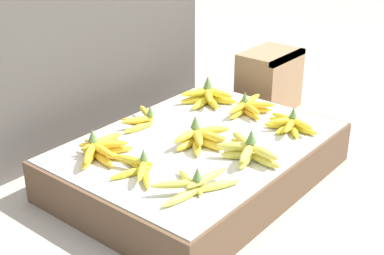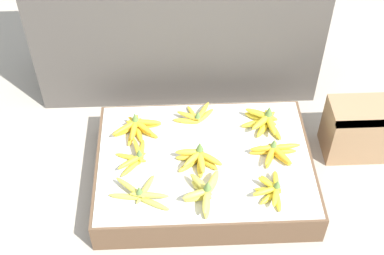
{
  "view_description": "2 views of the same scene",
  "coord_description": "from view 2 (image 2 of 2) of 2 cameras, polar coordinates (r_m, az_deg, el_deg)",
  "views": [
    {
      "loc": [
        -1.33,
        -1.05,
        0.98
      ],
      "look_at": [
        -0.06,
        -0.01,
        0.23
      ],
      "focal_mm": 50.0,
      "sensor_mm": 36.0,
      "label": 1
    },
    {
      "loc": [
        -0.12,
        -1.56,
        1.97
      ],
      "look_at": [
        -0.05,
        0.04,
        0.31
      ],
      "focal_mm": 50.0,
      "sensor_mm": 36.0,
      "label": 2
    }
  ],
  "objects": [
    {
      "name": "back_vendor_table",
      "position": [
        2.78,
        -1.52,
        11.91
      ],
      "size": [
        1.44,
        0.45,
        0.83
      ],
      "color": "#4C4742",
      "rests_on": "ground_plane"
    },
    {
      "name": "wooden_crate",
      "position": [
        2.65,
        17.14,
        -0.19
      ],
      "size": [
        0.29,
        0.2,
        0.28
      ],
      "color": "#997551",
      "rests_on": "ground_plane"
    },
    {
      "name": "display_platform",
      "position": [
        2.46,
        1.3,
        -4.47
      ],
      "size": [
        0.97,
        0.71,
        0.16
      ],
      "color": "brown",
      "rests_on": "ground_plane"
    },
    {
      "name": "banana_bunch_front_midleft",
      "position": [
        2.24,
        1.34,
        -6.85
      ],
      "size": [
        0.18,
        0.24,
        0.11
      ],
      "color": "#DBCC4C",
      "rests_on": "display_platform"
    },
    {
      "name": "banana_bunch_middle_left",
      "position": [
        2.38,
        -6.08,
        -3.14
      ],
      "size": [
        0.15,
        0.22,
        0.08
      ],
      "color": "yellow",
      "rests_on": "display_platform"
    },
    {
      "name": "banana_bunch_middle_midleft",
      "position": [
        2.35,
        0.62,
        -3.41
      ],
      "size": [
        0.21,
        0.14,
        0.1
      ],
      "color": "gold",
      "rests_on": "display_platform"
    },
    {
      "name": "banana_bunch_middle_midright",
      "position": [
        2.41,
        8.79,
        -2.56
      ],
      "size": [
        0.23,
        0.15,
        0.09
      ],
      "color": "gold",
      "rests_on": "display_platform"
    },
    {
      "name": "banana_bunch_front_left",
      "position": [
        2.25,
        -5.48,
        -7.06
      ],
      "size": [
        0.26,
        0.2,
        0.09
      ],
      "color": "gold",
      "rests_on": "display_platform"
    },
    {
      "name": "banana_bunch_back_midright",
      "position": [
        2.53,
        7.76,
        0.68
      ],
      "size": [
        0.19,
        0.2,
        0.11
      ],
      "color": "yellow",
      "rests_on": "display_platform"
    },
    {
      "name": "banana_bunch_front_midright",
      "position": [
        2.28,
        8.56,
        -6.53
      ],
      "size": [
        0.14,
        0.21,
        0.09
      ],
      "color": "yellow",
      "rests_on": "display_platform"
    },
    {
      "name": "banana_bunch_back_left",
      "position": [
        2.5,
        -5.88,
        0.03
      ],
      "size": [
        0.23,
        0.18,
        0.1
      ],
      "color": "gold",
      "rests_on": "display_platform"
    },
    {
      "name": "banana_bunch_back_midleft",
      "position": [
        2.55,
        0.37,
        1.3
      ],
      "size": [
        0.21,
        0.13,
        0.08
      ],
      "color": "gold",
      "rests_on": "display_platform"
    },
    {
      "name": "ground_plane",
      "position": [
        2.52,
        1.27,
        -5.6
      ],
      "size": [
        10.0,
        10.0,
        0.0
      ],
      "primitive_type": "plane",
      "color": "#A89E8E"
    }
  ]
}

